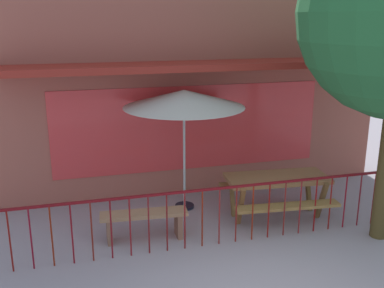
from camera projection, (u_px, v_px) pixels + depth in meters
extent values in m
cube|color=#55371C|center=(187.00, 186.00, 9.58)|extent=(8.36, 0.54, 0.01)
cube|color=#A25344|center=(187.00, 81.00, 8.96)|extent=(8.36, 0.50, 4.51)
cube|color=#D83838|center=(190.00, 128.00, 8.96)|extent=(5.43, 0.02, 1.70)
cube|color=maroon|center=(197.00, 66.00, 8.18)|extent=(7.10, 0.95, 0.12)
cube|color=maroon|center=(228.00, 187.00, 6.94)|extent=(7.02, 0.04, 0.04)
cylinder|color=maroon|center=(10.00, 241.00, 6.26)|extent=(0.02, 0.02, 0.95)
cylinder|color=maroon|center=(31.00, 239.00, 6.33)|extent=(0.02, 0.02, 0.95)
cylinder|color=maroon|center=(52.00, 236.00, 6.40)|extent=(0.02, 0.02, 0.95)
cylinder|color=maroon|center=(72.00, 234.00, 6.47)|extent=(0.02, 0.02, 0.95)
cylinder|color=maroon|center=(92.00, 232.00, 6.54)|extent=(0.02, 0.02, 0.95)
cylinder|color=maroon|center=(111.00, 229.00, 6.61)|extent=(0.02, 0.02, 0.95)
cylinder|color=maroon|center=(130.00, 227.00, 6.68)|extent=(0.02, 0.02, 0.95)
cylinder|color=maroon|center=(149.00, 225.00, 6.75)|extent=(0.02, 0.02, 0.95)
cylinder|color=maroon|center=(167.00, 223.00, 6.82)|extent=(0.02, 0.02, 0.95)
cylinder|color=maroon|center=(185.00, 221.00, 6.89)|extent=(0.02, 0.02, 0.95)
cylinder|color=maroon|center=(202.00, 219.00, 6.96)|extent=(0.02, 0.02, 0.95)
cylinder|color=maroon|center=(219.00, 216.00, 7.03)|extent=(0.02, 0.02, 0.95)
cylinder|color=maroon|center=(236.00, 215.00, 7.10)|extent=(0.02, 0.02, 0.95)
cylinder|color=maroon|center=(253.00, 213.00, 7.17)|extent=(0.02, 0.02, 0.95)
cylinder|color=maroon|center=(269.00, 211.00, 7.24)|extent=(0.02, 0.02, 0.95)
cylinder|color=maroon|center=(285.00, 209.00, 7.32)|extent=(0.02, 0.02, 0.95)
cylinder|color=maroon|center=(300.00, 207.00, 7.39)|extent=(0.02, 0.02, 0.95)
cylinder|color=maroon|center=(315.00, 205.00, 7.46)|extent=(0.02, 0.02, 0.95)
cylinder|color=maroon|center=(330.00, 203.00, 7.53)|extent=(0.02, 0.02, 0.95)
cylinder|color=maroon|center=(345.00, 202.00, 7.60)|extent=(0.02, 0.02, 0.95)
cylinder|color=maroon|center=(359.00, 200.00, 7.67)|extent=(0.02, 0.02, 0.95)
cylinder|color=maroon|center=(373.00, 198.00, 7.74)|extent=(0.02, 0.02, 0.95)
cube|color=brown|center=(277.00, 178.00, 7.94)|extent=(1.86, 0.92, 0.07)
cube|color=olive|center=(288.00, 206.00, 7.50)|extent=(1.82, 0.42, 0.05)
cube|color=olive|center=(266.00, 183.00, 8.54)|extent=(1.82, 0.42, 0.05)
cube|color=brown|center=(241.00, 207.00, 7.65)|extent=(0.10, 0.35, 0.78)
cube|color=brown|center=(232.00, 194.00, 8.18)|extent=(0.10, 0.35, 0.78)
cube|color=brown|center=(321.00, 201.00, 7.89)|extent=(0.10, 0.35, 0.78)
cube|color=brown|center=(308.00, 189.00, 8.43)|extent=(0.10, 0.35, 0.78)
cylinder|color=black|center=(185.00, 206.00, 8.53)|extent=(0.36, 0.36, 0.05)
cylinder|color=#ADB5B0|center=(184.00, 152.00, 8.23)|extent=(0.04, 0.04, 2.21)
cone|color=beige|center=(184.00, 98.00, 7.96)|extent=(2.19, 2.19, 0.31)
cube|color=#9C704E|center=(144.00, 214.00, 7.19)|extent=(1.42, 0.43, 0.06)
cube|color=brown|center=(109.00, 230.00, 7.15)|extent=(0.08, 0.29, 0.45)
cube|color=brown|center=(178.00, 224.00, 7.35)|extent=(0.08, 0.29, 0.45)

